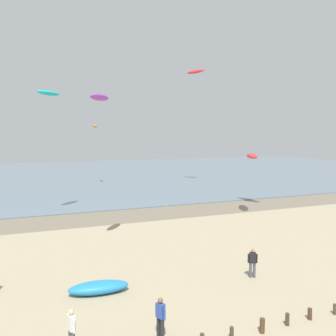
{
  "coord_description": "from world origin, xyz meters",
  "views": [
    {
      "loc": [
        -6.61,
        -8.06,
        8.3
      ],
      "look_at": [
        1.41,
        12.91,
        6.1
      ],
      "focal_mm": 37.25,
      "sensor_mm": 36.0,
      "label": 1
    }
  ],
  "objects_px": {
    "person_mid_beach": "(71,329)",
    "kite_aloft_1": "(100,97)",
    "kite_aloft_4": "(196,71)",
    "kite_aloft_5": "(49,93)",
    "grounded_kite": "(99,287)",
    "person_far_down_beach": "(253,262)",
    "kite_aloft_8": "(95,126)",
    "kite_aloft_3": "(252,156)",
    "person_trailing_behind": "(160,317)"
  },
  "relations": [
    {
      "from": "grounded_kite",
      "to": "kite_aloft_4",
      "type": "height_order",
      "value": "kite_aloft_4"
    },
    {
      "from": "person_trailing_behind",
      "to": "person_far_down_beach",
      "type": "bearing_deg",
      "value": 28.36
    },
    {
      "from": "kite_aloft_4",
      "to": "kite_aloft_5",
      "type": "relative_size",
      "value": 1.17
    },
    {
      "from": "person_far_down_beach",
      "to": "kite_aloft_5",
      "type": "bearing_deg",
      "value": 117.02
    },
    {
      "from": "person_far_down_beach",
      "to": "kite_aloft_4",
      "type": "height_order",
      "value": "kite_aloft_4"
    },
    {
      "from": "person_mid_beach",
      "to": "kite_aloft_1",
      "type": "distance_m",
      "value": 15.72
    },
    {
      "from": "kite_aloft_1",
      "to": "kite_aloft_3",
      "type": "height_order",
      "value": "kite_aloft_1"
    },
    {
      "from": "person_mid_beach",
      "to": "kite_aloft_3",
      "type": "bearing_deg",
      "value": 40.85
    },
    {
      "from": "grounded_kite",
      "to": "kite_aloft_3",
      "type": "relative_size",
      "value": 0.97
    },
    {
      "from": "grounded_kite",
      "to": "kite_aloft_1",
      "type": "distance_m",
      "value": 12.82
    },
    {
      "from": "kite_aloft_3",
      "to": "person_far_down_beach",
      "type": "bearing_deg",
      "value": 174.16
    },
    {
      "from": "kite_aloft_1",
      "to": "kite_aloft_4",
      "type": "bearing_deg",
      "value": 178.4
    },
    {
      "from": "grounded_kite",
      "to": "kite_aloft_4",
      "type": "bearing_deg",
      "value": 62.73
    },
    {
      "from": "person_trailing_behind",
      "to": "kite_aloft_1",
      "type": "xyz_separation_m",
      "value": [
        -0.17,
        12.1,
        9.92
      ]
    },
    {
      "from": "person_trailing_behind",
      "to": "kite_aloft_4",
      "type": "bearing_deg",
      "value": 62.82
    },
    {
      "from": "kite_aloft_1",
      "to": "kite_aloft_3",
      "type": "xyz_separation_m",
      "value": [
        16.2,
        5.11,
        -4.78
      ]
    },
    {
      "from": "person_mid_beach",
      "to": "kite_aloft_3",
      "type": "relative_size",
      "value": 0.53
    },
    {
      "from": "person_far_down_beach",
      "to": "kite_aloft_1",
      "type": "xyz_separation_m",
      "value": [
        -7.19,
        8.32,
        9.92
      ]
    },
    {
      "from": "person_mid_beach",
      "to": "person_far_down_beach",
      "type": "distance_m",
      "value": 11.02
    },
    {
      "from": "kite_aloft_4",
      "to": "kite_aloft_5",
      "type": "distance_m",
      "value": 27.52
    },
    {
      "from": "kite_aloft_3",
      "to": "kite_aloft_8",
      "type": "height_order",
      "value": "kite_aloft_8"
    },
    {
      "from": "kite_aloft_1",
      "to": "kite_aloft_5",
      "type": "height_order",
      "value": "kite_aloft_5"
    },
    {
      "from": "person_trailing_behind",
      "to": "kite_aloft_5",
      "type": "xyz_separation_m",
      "value": [
        -3.1,
        23.61,
        11.35
      ]
    },
    {
      "from": "person_trailing_behind",
      "to": "grounded_kite",
      "type": "relative_size",
      "value": 0.55
    },
    {
      "from": "grounded_kite",
      "to": "person_far_down_beach",
      "type": "bearing_deg",
      "value": -2.18
    },
    {
      "from": "kite_aloft_3",
      "to": "kite_aloft_5",
      "type": "xyz_separation_m",
      "value": [
        -19.12,
        6.39,
        6.2
      ]
    },
    {
      "from": "kite_aloft_8",
      "to": "person_far_down_beach",
      "type": "bearing_deg",
      "value": -173.12
    },
    {
      "from": "kite_aloft_3",
      "to": "kite_aloft_4",
      "type": "relative_size",
      "value": 0.94
    },
    {
      "from": "person_mid_beach",
      "to": "grounded_kite",
      "type": "relative_size",
      "value": 0.55
    },
    {
      "from": "kite_aloft_3",
      "to": "kite_aloft_4",
      "type": "height_order",
      "value": "kite_aloft_4"
    },
    {
      "from": "kite_aloft_1",
      "to": "kite_aloft_4",
      "type": "xyz_separation_m",
      "value": [
        19.74,
        26.0,
        7.25
      ]
    },
    {
      "from": "kite_aloft_5",
      "to": "person_trailing_behind",
      "type": "bearing_deg",
      "value": -129.34
    },
    {
      "from": "kite_aloft_8",
      "to": "kite_aloft_4",
      "type": "bearing_deg",
      "value": -105.08
    },
    {
      "from": "person_mid_beach",
      "to": "grounded_kite",
      "type": "height_order",
      "value": "person_mid_beach"
    },
    {
      "from": "person_mid_beach",
      "to": "person_trailing_behind",
      "type": "bearing_deg",
      "value": -5.93
    },
    {
      "from": "kite_aloft_5",
      "to": "kite_aloft_1",
      "type": "bearing_deg",
      "value": -122.56
    },
    {
      "from": "kite_aloft_5",
      "to": "kite_aloft_3",
      "type": "bearing_deg",
      "value": -65.3
    },
    {
      "from": "person_trailing_behind",
      "to": "person_mid_beach",
      "type": "bearing_deg",
      "value": 174.07
    },
    {
      "from": "person_far_down_beach",
      "to": "kite_aloft_5",
      "type": "height_order",
      "value": "kite_aloft_5"
    },
    {
      "from": "grounded_kite",
      "to": "kite_aloft_8",
      "type": "bearing_deg",
      "value": 86.31
    },
    {
      "from": "kite_aloft_4",
      "to": "person_far_down_beach",
      "type": "bearing_deg",
      "value": -43.71
    },
    {
      "from": "person_mid_beach",
      "to": "kite_aloft_8",
      "type": "relative_size",
      "value": 0.78
    },
    {
      "from": "kite_aloft_3",
      "to": "kite_aloft_4",
      "type": "xyz_separation_m",
      "value": [
        3.54,
        20.89,
        12.03
      ]
    },
    {
      "from": "kite_aloft_3",
      "to": "kite_aloft_8",
      "type": "relative_size",
      "value": 1.47
    },
    {
      "from": "person_mid_beach",
      "to": "kite_aloft_1",
      "type": "relative_size",
      "value": 0.7
    },
    {
      "from": "person_far_down_beach",
      "to": "kite_aloft_3",
      "type": "height_order",
      "value": "kite_aloft_3"
    },
    {
      "from": "person_mid_beach",
      "to": "kite_aloft_4",
      "type": "height_order",
      "value": "kite_aloft_4"
    },
    {
      "from": "person_mid_beach",
      "to": "kite_aloft_8",
      "type": "xyz_separation_m",
      "value": [
        7.86,
        42.71,
        8.57
      ]
    },
    {
      "from": "grounded_kite",
      "to": "kite_aloft_1",
      "type": "height_order",
      "value": "kite_aloft_1"
    },
    {
      "from": "person_far_down_beach",
      "to": "grounded_kite",
      "type": "relative_size",
      "value": 0.55
    }
  ]
}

